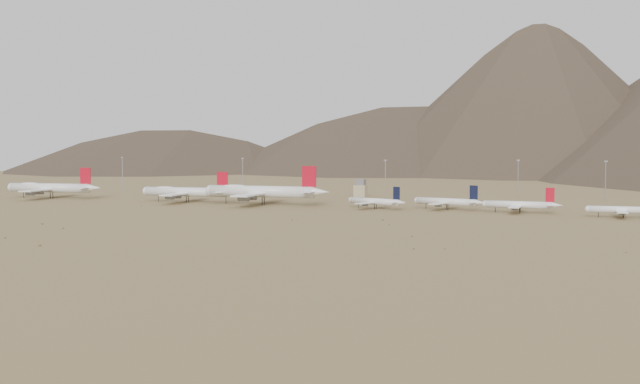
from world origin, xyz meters
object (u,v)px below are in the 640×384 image
(widebody_west, at_px, (50,188))
(narrowbody_a, at_px, (376,201))
(widebody_centre, at_px, (186,192))
(widebody_east, at_px, (262,191))
(narrowbody_b, at_px, (448,202))
(control_tower, at_px, (361,189))

(widebody_west, relative_size, narrowbody_a, 1.84)
(widebody_centre, height_order, widebody_east, widebody_east)
(widebody_east, bearing_deg, widebody_centre, 176.34)
(narrowbody_b, bearing_deg, widebody_centre, -165.11)
(narrowbody_a, bearing_deg, control_tower, 132.99)
(widebody_west, relative_size, widebody_centre, 1.07)
(widebody_centre, bearing_deg, widebody_west, 177.27)
(widebody_west, relative_size, narrowbody_b, 1.65)
(narrowbody_b, bearing_deg, widebody_west, -165.31)
(widebody_west, xyz_separation_m, narrowbody_a, (225.53, -5.19, -2.85))
(control_tower, bearing_deg, widebody_east, -112.22)
(widebody_east, bearing_deg, control_tower, 65.92)
(widebody_west, bearing_deg, widebody_centre, -5.31)
(narrowbody_a, bearing_deg, widebody_west, -160.47)
(widebody_west, xyz_separation_m, control_tower, (188.85, 84.97, -1.76))
(widebody_centre, height_order, narrowbody_b, widebody_centre)
(widebody_west, xyz_separation_m, narrowbody_b, (264.56, 2.90, -2.52))
(widebody_west, xyz_separation_m, widebody_east, (153.69, -1.08, 1.00))
(widebody_west, height_order, narrowbody_a, widebody_west)
(widebody_west, distance_m, widebody_east, 153.70)
(control_tower, bearing_deg, narrowbody_b, -47.31)
(narrowbody_a, height_order, control_tower, narrowbody_a)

